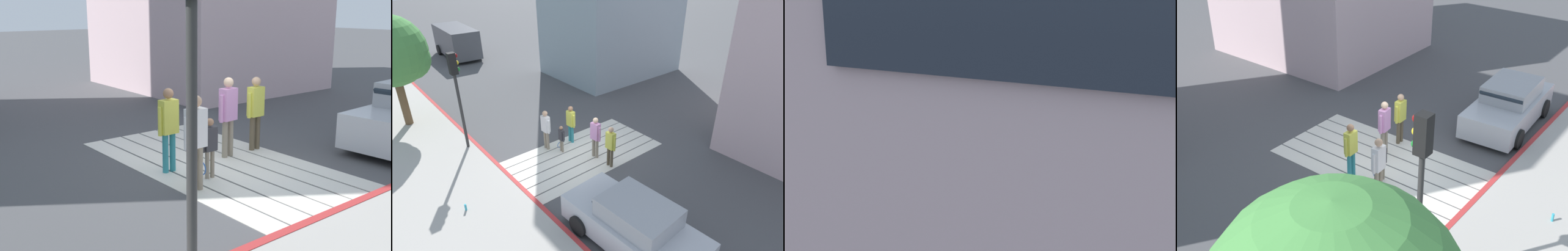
% 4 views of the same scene
% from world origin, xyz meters
% --- Properties ---
extents(ground_plane, '(120.00, 120.00, 0.00)m').
position_xyz_m(ground_plane, '(0.00, 0.00, 0.00)').
color(ground_plane, '#4C4C4F').
extents(crosswalk_stripes, '(6.40, 3.25, 0.01)m').
position_xyz_m(crosswalk_stripes, '(0.00, 0.00, 0.01)').
color(crosswalk_stripes, silver).
rests_on(crosswalk_stripes, ground).
extents(sidewalk_west, '(4.80, 40.00, 0.12)m').
position_xyz_m(sidewalk_west, '(-5.60, 0.00, 0.06)').
color(sidewalk_west, '#ADA8A0').
rests_on(sidewalk_west, ground).
extents(curb_painted, '(0.16, 40.00, 0.13)m').
position_xyz_m(curb_painted, '(-3.25, 0.00, 0.07)').
color(curb_painted, '#BC3333').
rests_on(curb_painted, ground).
extents(car_parked_near_curb, '(2.16, 4.39, 1.57)m').
position_xyz_m(car_parked_near_curb, '(-2.00, -4.72, 0.73)').
color(car_parked_near_curb, silver).
rests_on(car_parked_near_curb, ground).
extents(traffic_light_corner, '(0.39, 0.28, 4.24)m').
position_xyz_m(traffic_light_corner, '(-3.58, 3.51, 3.04)').
color(traffic_light_corner, '#2D2D2D').
rests_on(traffic_light_corner, ground).
extents(water_bottle, '(0.07, 0.07, 0.22)m').
position_xyz_m(water_bottle, '(-5.23, -0.34, 0.23)').
color(water_bottle, '#33A5BF').
rests_on(water_bottle, sidewalk_west).
extents(pedestrian_adult_lead, '(0.24, 0.52, 1.80)m').
position_xyz_m(pedestrian_adult_lead, '(-0.95, 1.35, 1.05)').
color(pedestrian_adult_lead, gray).
rests_on(pedestrian_adult_lead, ground).
extents(pedestrian_adult_trailing, '(0.23, 0.51, 1.75)m').
position_xyz_m(pedestrian_adult_trailing, '(0.21, 1.13, 1.02)').
color(pedestrian_adult_trailing, teal).
rests_on(pedestrian_adult_trailing, ground).
extents(pedestrian_adult_side, '(0.27, 0.53, 1.82)m').
position_xyz_m(pedestrian_adult_side, '(0.22, -0.50, 1.06)').
color(pedestrian_adult_side, gray).
rests_on(pedestrian_adult_side, ground).
extents(pedestrian_teen_behind, '(0.23, 0.51, 1.75)m').
position_xyz_m(pedestrian_teen_behind, '(0.24, -1.37, 1.02)').
color(pedestrian_teen_behind, brown).
rests_on(pedestrian_teen_behind, ground).
extents(pedestrian_child_with_racket, '(0.28, 0.38, 1.23)m').
position_xyz_m(pedestrian_child_with_racket, '(-0.60, 0.74, 0.68)').
color(pedestrian_child_with_racket, gray).
rests_on(pedestrian_child_with_racket, ground).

